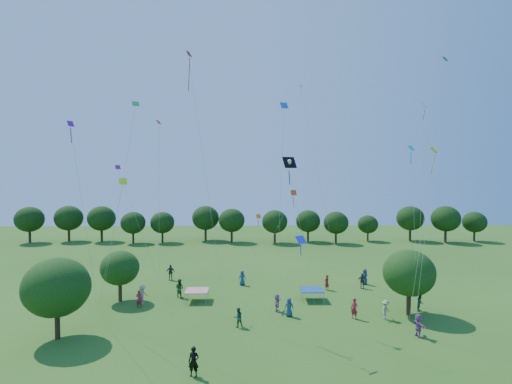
# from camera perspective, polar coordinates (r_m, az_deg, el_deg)

# --- Properties ---
(near_tree_west) EXTENTS (4.93, 4.93, 6.16)m
(near_tree_west) POSITION_cam_1_polar(r_m,az_deg,el_deg) (34.35, -26.59, -12.08)
(near_tree_west) COLOR #422B19
(near_tree_west) RESTS_ON ground
(near_tree_north) EXTENTS (3.75, 3.75, 4.98)m
(near_tree_north) POSITION_cam_1_polar(r_m,az_deg,el_deg) (42.09, -18.88, -10.23)
(near_tree_north) COLOR #422B19
(near_tree_north) RESTS_ON ground
(near_tree_east) EXTENTS (4.50, 4.50, 5.81)m
(near_tree_east) POSITION_cam_1_polar(r_m,az_deg,el_deg) (38.33, 21.02, -10.75)
(near_tree_east) COLOR #422B19
(near_tree_east) RESTS_ON ground
(treeline) EXTENTS (88.01, 8.77, 6.77)m
(treeline) POSITION_cam_1_polar(r_m,az_deg,el_deg) (74.87, -1.95, -4.04)
(treeline) COLOR #422B19
(treeline) RESTS_ON ground
(tent_red_stripe) EXTENTS (2.20, 2.20, 1.10)m
(tent_red_stripe) POSITION_cam_1_polar(r_m,az_deg,el_deg) (40.87, -8.45, -13.76)
(tent_red_stripe) COLOR red
(tent_red_stripe) RESTS_ON ground
(tent_blue) EXTENTS (2.20, 2.20, 1.10)m
(tent_blue) POSITION_cam_1_polar(r_m,az_deg,el_deg) (41.10, 7.98, -13.67)
(tent_blue) COLOR #174797
(tent_blue) RESTS_ON ground
(man_in_black) EXTENTS (0.74, 0.53, 1.84)m
(man_in_black) POSITION_cam_1_polar(r_m,az_deg,el_deg) (26.87, -8.90, -22.83)
(man_in_black) COLOR black
(man_in_black) RESTS_ON ground
(crowd_person_0) EXTENTS (0.90, 0.61, 1.66)m
(crowd_person_0) POSITION_cam_1_polar(r_m,az_deg,el_deg) (46.07, -1.98, -12.16)
(crowd_person_0) COLOR navy
(crowd_person_0) RESTS_ON ground
(crowd_person_1) EXTENTS (0.74, 0.69, 1.66)m
(crowd_person_1) POSITION_cam_1_polar(r_m,az_deg,el_deg) (44.85, 10.08, -12.59)
(crowd_person_1) COLOR maroon
(crowd_person_1) RESTS_ON ground
(crowd_person_2) EXTENTS (1.06, 0.87, 1.88)m
(crowd_person_2) POSITION_cam_1_polar(r_m,az_deg,el_deg) (42.36, -10.88, -13.34)
(crowd_person_2) COLOR #285524
(crowd_person_2) RESTS_ON ground
(crowd_person_3) EXTENTS (1.00, 1.28, 1.79)m
(crowd_person_3) POSITION_cam_1_polar(r_m,az_deg,el_deg) (41.22, -15.91, -13.89)
(crowd_person_3) COLOR #B3A68F
(crowd_person_3) RESTS_ON ground
(crowd_person_4) EXTENTS (1.13, 0.60, 1.85)m
(crowd_person_4) POSITION_cam_1_polar(r_m,az_deg,el_deg) (49.21, -12.13, -11.16)
(crowd_person_4) COLOR #423835
(crowd_person_4) RESTS_ON ground
(crowd_person_5) EXTENTS (0.83, 1.57, 1.60)m
(crowd_person_5) POSITION_cam_1_polar(r_m,az_deg,el_deg) (37.67, 3.04, -15.52)
(crowd_person_5) COLOR #9B5A88
(crowd_person_5) RESTS_ON ground
(crowd_person_6) EXTENTS (0.51, 0.89, 1.76)m
(crowd_person_6) POSITION_cam_1_polar(r_m,az_deg,el_deg) (47.96, 15.28, -11.59)
(crowd_person_6) COLOR navy
(crowd_person_6) RESTS_ON ground
(crowd_person_7) EXTENTS (0.77, 0.78, 1.79)m
(crowd_person_7) POSITION_cam_1_polar(r_m,az_deg,el_deg) (36.78, 13.87, -15.87)
(crowd_person_7) COLOR maroon
(crowd_person_7) RESTS_ON ground
(crowd_person_8) EXTENTS (0.89, 0.68, 1.60)m
(crowd_person_8) POSITION_cam_1_polar(r_m,az_deg,el_deg) (34.12, -2.57, -17.45)
(crowd_person_8) COLOR #214F36
(crowd_person_8) RESTS_ON ground
(crowd_person_9) EXTENTS (1.10, 1.15, 1.68)m
(crowd_person_9) POSITION_cam_1_polar(r_m,az_deg,el_deg) (37.34, 18.06, -15.72)
(crowd_person_9) COLOR #A99D87
(crowd_person_9) RESTS_ON ground
(crowd_person_10) EXTENTS (1.03, 0.54, 1.69)m
(crowd_person_10) POSITION_cam_1_polar(r_m,az_deg,el_deg) (46.24, 14.91, -12.16)
(crowd_person_10) COLOR #3D3231
(crowd_person_10) RESTS_ON ground
(crowd_person_11) EXTENTS (0.77, 1.71, 1.77)m
(crowd_person_11) POSITION_cam_1_polar(r_m,az_deg,el_deg) (34.51, 22.22, -17.23)
(crowd_person_11) COLOR #965794
(crowd_person_11) RESTS_ON ground
(crowd_person_12) EXTENTS (0.86, 0.54, 1.63)m
(crowd_person_12) POSITION_cam_1_polar(r_m,az_deg,el_deg) (36.51, 4.75, -16.08)
(crowd_person_12) COLOR navy
(crowd_person_12) RESTS_ON ground
(crowd_person_13) EXTENTS (0.67, 0.47, 1.67)m
(crowd_person_13) POSITION_cam_1_polar(r_m,az_deg,el_deg) (40.11, -16.35, -14.44)
(crowd_person_13) COLOR maroon
(crowd_person_13) RESTS_ON ground
(crowd_person_14) EXTENTS (0.78, 0.89, 1.59)m
(crowd_person_14) POSITION_cam_1_polar(r_m,az_deg,el_deg) (40.62, 22.40, -14.37)
(crowd_person_14) COLOR #275B2D
(crowd_person_14) RESTS_ON ground
(pirate_kite) EXTENTS (2.77, 1.35, 12.69)m
(pirate_kite) POSITION_cam_1_polar(r_m,az_deg,el_deg) (34.55, 4.88, 3.86)
(pirate_kite) COLOR black
(red_high_kite) EXTENTS (3.77, 4.96, 22.75)m
(red_high_kite) POSITION_cam_1_polar(r_m,az_deg,el_deg) (37.93, -8.69, 12.48)
(red_high_kite) COLOR red
(small_kite_0) EXTENTS (0.53, 0.67, 16.68)m
(small_kite_0) POSITION_cam_1_polar(r_m,az_deg,el_deg) (41.81, -13.71, 4.28)
(small_kite_0) COLOR red
(small_kite_1) EXTENTS (1.12, 1.46, 17.37)m
(small_kite_1) POSITION_cam_1_polar(r_m,az_deg,el_deg) (37.36, 22.74, 6.24)
(small_kite_1) COLOR orange
(small_kite_2) EXTENTS (4.25, 5.69, 10.88)m
(small_kite_2) POSITION_cam_1_polar(r_m,az_deg,el_deg) (31.94, -19.16, -2.29)
(small_kite_2) COLOR #E8FD16
(small_kite_3) EXTENTS (4.42, 3.73, 16.82)m
(small_kite_3) POSITION_cam_1_polar(r_m,az_deg,el_deg) (33.61, -18.06, 4.42)
(small_kite_3) COLOR #1A8F3E
(small_kite_4) EXTENTS (2.35, 2.42, 6.75)m
(small_kite_4) POSITION_cam_1_polar(r_m,az_deg,el_deg) (28.97, 6.06, -7.99)
(small_kite_4) COLOR #162CE3
(small_kite_5) EXTENTS (4.59, 0.72, 12.17)m
(small_kite_5) POSITION_cam_1_polar(r_m,az_deg,el_deg) (43.44, -17.97, -0.06)
(small_kite_5) COLOR #9C1A96
(small_kite_6) EXTENTS (4.40, 1.20, 21.46)m
(small_kite_6) POSITION_cam_1_polar(r_m,az_deg,el_deg) (46.13, 8.02, 6.84)
(small_kite_6) COLOR white
(small_kite_7) EXTENTS (1.21, 0.56, 13.55)m
(small_kite_7) POSITION_cam_1_polar(r_m,az_deg,el_deg) (35.59, 21.45, 1.54)
(small_kite_7) COLOR #0DB7C6
(small_kite_8) EXTENTS (4.92, 1.30, 9.52)m
(small_kite_8) POSITION_cam_1_polar(r_m,az_deg,el_deg) (43.04, 4.62, -1.93)
(small_kite_8) COLOR #F64A0E
(small_kite_9) EXTENTS (1.14, 1.20, 6.90)m
(small_kite_9) POSITION_cam_1_polar(r_m,az_deg,el_deg) (43.10, 0.23, -4.73)
(small_kite_9) COLOR orange
(small_kite_10) EXTENTS (1.43, 1.36, 13.15)m
(small_kite_10) POSITION_cam_1_polar(r_m,az_deg,el_deg) (32.08, 23.53, 1.44)
(small_kite_10) COLOR yellow
(small_kite_11) EXTENTS (2.43, 0.71, 20.07)m
(small_kite_11) POSITION_cam_1_polar(r_m,az_deg,el_deg) (33.42, 24.31, 6.64)
(small_kite_11) COLOR #207C16
(small_kite_12) EXTENTS (0.87, 1.84, 17.12)m
(small_kite_12) POSITION_cam_1_polar(r_m,az_deg,el_deg) (33.61, 3.81, 6.44)
(small_kite_12) COLOR blue
(small_kite_13) EXTENTS (0.46, 5.29, 15.04)m
(small_kite_13) POSITION_cam_1_polar(r_m,az_deg,el_deg) (33.20, -24.13, 2.39)
(small_kite_13) COLOR purple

